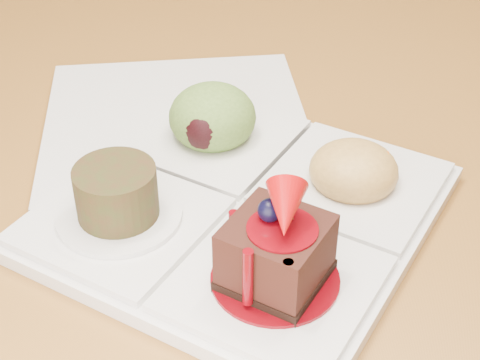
# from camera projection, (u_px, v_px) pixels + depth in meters

# --- Properties ---
(dining_table) EXTENTS (1.00, 1.80, 0.75)m
(dining_table) POSITION_uv_depth(u_px,v_px,m) (297.00, 58.00, 0.92)
(dining_table) COLOR #915E25
(dining_table) RESTS_ON ground
(sampler_plate) EXTENTS (0.32, 0.32, 0.10)m
(sampler_plate) POSITION_uv_depth(u_px,v_px,m) (240.00, 192.00, 0.56)
(sampler_plate) COLOR silver
(sampler_plate) RESTS_ON dining_table
(second_plate) EXTENTS (0.30, 0.30, 0.01)m
(second_plate) POSITION_uv_depth(u_px,v_px,m) (177.00, 125.00, 0.66)
(second_plate) COLOR silver
(second_plate) RESTS_ON dining_table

